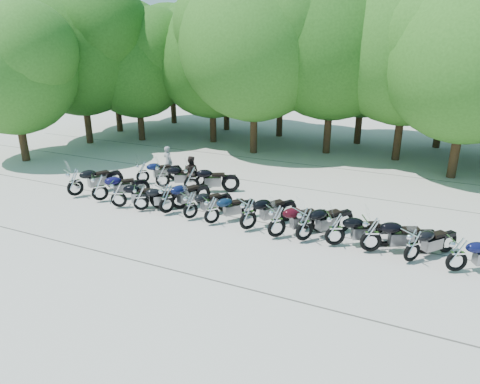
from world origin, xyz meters
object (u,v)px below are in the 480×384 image
at_px(motorcycle_11, 372,234).
at_px(motorcycle_12, 413,245).
at_px(motorcycle_9, 305,224).
at_px(rider_0, 168,162).
at_px(motorcycle_4, 166,198).
at_px(rider_1, 191,173).
at_px(motorcycle_0, 75,182).
at_px(motorcycle_7, 248,213).
at_px(motorcycle_2, 118,194).
at_px(motorcycle_5, 190,205).
at_px(motorcycle_15, 162,175).
at_px(motorcycle_13, 458,254).
at_px(motorcycle_10, 335,229).
at_px(motorcycle_8, 277,221).
at_px(motorcycle_14, 142,172).
at_px(motorcycle_6, 212,210).
at_px(motorcycle_16, 191,178).
at_px(motorcycle_1, 99,187).
at_px(motorcycle_3, 141,198).

height_order(motorcycle_11, motorcycle_12, motorcycle_11).
height_order(motorcycle_9, rider_0, rider_0).
xyz_separation_m(motorcycle_4, motorcycle_11, (7.92, 0.02, 0.01)).
bearing_deg(motorcycle_11, rider_1, 45.40).
xyz_separation_m(motorcycle_0, motorcycle_7, (8.39, -0.05, -0.02)).
bearing_deg(motorcycle_4, motorcycle_7, -158.40).
relative_size(motorcycle_2, motorcycle_12, 1.03).
distance_m(motorcycle_2, rider_0, 4.55).
xyz_separation_m(motorcycle_5, motorcycle_15, (-3.12, 2.67, 0.04)).
bearing_deg(motorcycle_13, motorcycle_10, 59.95).
bearing_deg(motorcycle_2, motorcycle_4, -107.43).
relative_size(motorcycle_10, motorcycle_15, 1.02).
distance_m(motorcycle_8, motorcycle_14, 8.46).
distance_m(motorcycle_4, motorcycle_6, 2.13).
height_order(motorcycle_5, motorcycle_9, motorcycle_9).
height_order(motorcycle_10, motorcycle_14, motorcycle_10).
bearing_deg(motorcycle_4, motorcycle_10, -157.39).
xyz_separation_m(motorcycle_7, motorcycle_14, (-6.77, 2.75, -0.07)).
height_order(motorcycle_4, motorcycle_12, motorcycle_4).
bearing_deg(motorcycle_7, motorcycle_2, 36.17).
relative_size(motorcycle_0, motorcycle_10, 1.07).
distance_m(motorcycle_8, rider_1, 6.42).
relative_size(motorcycle_15, motorcycle_16, 0.94).
relative_size(motorcycle_13, motorcycle_14, 1.02).
distance_m(motorcycle_1, motorcycle_13, 13.85).
height_order(motorcycle_9, motorcycle_11, motorcycle_11).
bearing_deg(motorcycle_1, rider_1, -86.42).
bearing_deg(motorcycle_5, motorcycle_10, -149.77).
height_order(motorcycle_1, motorcycle_14, motorcycle_1).
bearing_deg(motorcycle_7, motorcycle_13, -147.15).
xyz_separation_m(motorcycle_9, motorcycle_16, (-6.13, 2.73, -0.00)).
distance_m(motorcycle_3, motorcycle_11, 9.05).
bearing_deg(motorcycle_14, motorcycle_11, -153.37).
height_order(motorcycle_2, motorcycle_5, motorcycle_2).
relative_size(motorcycle_9, motorcycle_15, 1.06).
bearing_deg(motorcycle_4, motorcycle_5, -160.80).
relative_size(motorcycle_11, motorcycle_13, 1.09).
bearing_deg(motorcycle_15, motorcycle_13, -130.83).
bearing_deg(motorcycle_3, motorcycle_5, -123.19).
height_order(motorcycle_2, motorcycle_6, motorcycle_2).
height_order(motorcycle_11, rider_1, rider_1).
bearing_deg(motorcycle_2, motorcycle_10, -113.32).
distance_m(motorcycle_0, rider_1, 5.14).
distance_m(motorcycle_1, rider_1, 4.12).
bearing_deg(motorcycle_10, motorcycle_1, 63.65).
relative_size(motorcycle_6, motorcycle_16, 0.89).
height_order(motorcycle_14, motorcycle_16, motorcycle_16).
height_order(motorcycle_7, motorcycle_9, motorcycle_7).
bearing_deg(motorcycle_8, motorcycle_15, 20.75).
xyz_separation_m(motorcycle_0, motorcycle_13, (15.26, -0.18, -0.08)).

